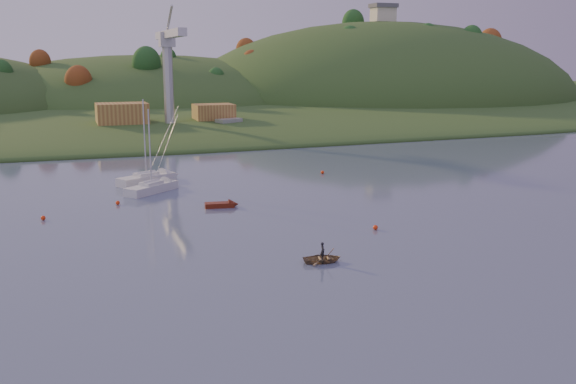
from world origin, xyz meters
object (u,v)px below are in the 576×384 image
object	(u,v)px
canoe	(323,258)
sailboat_far	(146,178)
sailboat_near	(152,187)
red_tender	(226,205)

from	to	relation	value
canoe	sailboat_far	bearing A→B (deg)	20.09
sailboat_near	sailboat_far	xyz separation A→B (m)	(0.22, 6.38, 0.04)
sailboat_near	red_tender	distance (m)	13.27
sailboat_near	sailboat_far	bearing A→B (deg)	49.24
canoe	red_tender	world-z (taller)	red_tender
sailboat_far	red_tender	world-z (taller)	sailboat_far
sailboat_far	red_tender	bearing A→B (deg)	-97.22
sailboat_near	canoe	size ratio (longest dim) A/B	3.28
sailboat_near	canoe	distance (m)	35.46
canoe	sailboat_near	bearing A→B (deg)	22.72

